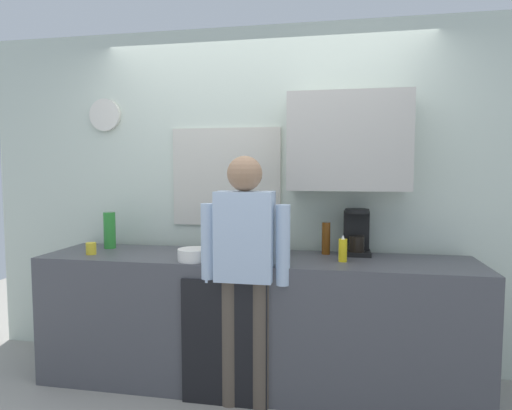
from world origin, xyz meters
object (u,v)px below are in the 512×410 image
Objects in this scene: bottle_green_wine at (284,234)px; dish_soap at (343,250)px; coffee_maker at (356,234)px; mixing_bowl at (194,255)px; bottle_amber_beer at (326,238)px; bottle_clear_soda at (110,230)px; person_at_sink at (245,260)px; bottle_red_vinegar at (223,246)px; cup_yellow_cup at (91,249)px; storage_canister at (226,240)px.

dish_soap is at bearing -22.11° from bottle_green_wine.
mixing_bowl is at bearing -158.24° from coffee_maker.
bottle_amber_beer is (-0.21, -0.03, -0.03)m from coffee_maker.
bottle_clear_soda is 1.27× the size of mixing_bowl.
person_at_sink is (-0.61, -0.26, -0.04)m from dish_soap.
bottle_amber_beer is 1.05× the size of mixing_bowl.
coffee_maker is 1.83× the size of dish_soap.
bottle_amber_beer is 0.27m from dish_soap.
bottle_red_vinegar is at bearing -20.14° from bottle_clear_soda.
bottle_red_vinegar is 0.14× the size of person_at_sink.
coffee_maker is 1.18× the size of bottle_clear_soda.
bottle_amber_beer is 1.28× the size of dish_soap.
person_at_sink reaches higher than dish_soap.
cup_yellow_cup is (-1.87, -0.36, -0.10)m from coffee_maker.
bottle_green_wine is 0.19× the size of person_at_sink.
storage_canister is at bearing 173.78° from bottle_green_wine.
bottle_amber_beer is at bearing 2.13° from bottle_clear_soda.
cup_yellow_cup is at bearing -177.44° from dish_soap.
bottle_clear_soda reaches higher than mixing_bowl.
dish_soap is (-0.10, -0.28, -0.07)m from coffee_maker.
bottle_clear_soda is at bearing -177.89° from storage_canister.
bottle_amber_beer is 0.70m from person_at_sink.
coffee_maker is at bearing 70.73° from dish_soap.
cup_yellow_cup is at bearing 174.84° from mixing_bowl.
cup_yellow_cup is (-1.00, 0.11, -0.07)m from bottle_red_vinegar.
storage_canister is 0.11× the size of person_at_sink.
mixing_bowl is at bearing -22.66° from bottle_clear_soda.
bottle_clear_soda is 3.29× the size of cup_yellow_cup.
bottle_red_vinegar is 0.79m from dish_soap.
bottle_clear_soda is at bearing -177.87° from bottle_amber_beer.
bottle_green_wine is 0.66m from mixing_bowl.
bottle_clear_soda reaches higher than dish_soap.
coffee_maker is 1.94× the size of storage_canister.
bottle_green_wine is 0.48m from person_at_sink.
coffee_maker reaches higher than cup_yellow_cup.
dish_soap is 1.06× the size of storage_canister.
dish_soap is (0.12, -0.24, -0.04)m from bottle_amber_beer.
bottle_red_vinegar is 0.79× the size of bottle_clear_soda.
person_at_sink is at bearing -157.08° from dish_soap.
bottle_green_wine is at bearing -167.78° from coffee_maker.
bottle_red_vinegar reaches higher than dish_soap.
mixing_bowl is at bearing 170.31° from bottle_red_vinegar.
bottle_amber_beer is (0.29, 0.08, -0.03)m from bottle_green_wine.
dish_soap is 0.66m from person_at_sink.
dish_soap is at bearing 13.62° from bottle_red_vinegar.
bottle_green_wine is at bearing 157.89° from dish_soap.
storage_canister is (-0.08, 0.40, -0.03)m from bottle_red_vinegar.
mixing_bowl is 0.38m from person_at_sink.
person_at_sink is at bearing -8.63° from cup_yellow_cup.
mixing_bowl is 0.14× the size of person_at_sink.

